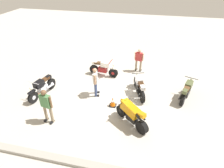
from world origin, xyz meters
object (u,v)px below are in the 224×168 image
Objects in this scene: motorcycle_orange_sportbike at (131,114)px; person_in_white_shirt at (95,80)px; motorcycle_cream_vintage at (103,68)px; person_in_red_shirt at (139,59)px; motorcycle_black_cruiser at (42,87)px; motorcycle_silver_cruiser at (139,86)px; person_in_green_shirt at (46,104)px; traffic_cone at (113,102)px; motorcycle_olive_vintage at (187,91)px.

person_in_white_shirt is at bearing 0.00° from motorcycle_orange_sportbike.
motorcycle_cream_vintage is 1.24× the size of person_in_red_shirt.
person_in_white_shirt is at bearing 114.23° from motorcycle_black_cruiser.
motorcycle_silver_cruiser is 1.28× the size of person_in_red_shirt.
person_in_green_shirt is at bearing -98.04° from motorcycle_cream_vintage.
motorcycle_black_cruiser is at bearing -1.17° from traffic_cone.
motorcycle_cream_vintage reaches higher than traffic_cone.
person_in_green_shirt reaches higher than motorcycle_silver_cruiser.
motorcycle_olive_vintage reaches higher than traffic_cone.
person_in_white_shirt is (2.32, 0.56, 0.42)m from motorcycle_silver_cruiser.
person_in_green_shirt reaches higher than motorcycle_black_cruiser.
motorcycle_black_cruiser is 3.92× the size of traffic_cone.
motorcycle_olive_vintage is at bearing -158.43° from traffic_cone.
motorcycle_silver_cruiser reaches higher than traffic_cone.
motorcycle_orange_sportbike is at bearing 135.32° from traffic_cone.
motorcycle_cream_vintage is at bearing 175.68° from person_in_green_shirt.
motorcycle_silver_cruiser is 0.97× the size of motorcycle_black_cruiser.
motorcycle_silver_cruiser is at bearing 113.53° from motorcycle_olive_vintage.
traffic_cone is (0.87, 4.04, -0.62)m from person_in_red_shirt.
motorcycle_silver_cruiser is 1.24× the size of motorcycle_orange_sportbike.
person_in_red_shirt reaches higher than motorcycle_olive_vintage.
person_in_red_shirt is at bearing 46.15° from person_in_white_shirt.
person_in_green_shirt is 1.10× the size of person_in_red_shirt.
person_in_green_shirt is 6.74m from person_in_red_shirt.
person_in_green_shirt is (1.34, 4.69, 0.51)m from motorcycle_cream_vintage.
motorcycle_silver_cruiser is 5.31m from motorcycle_black_cruiser.
person_in_red_shirt reaches higher than motorcycle_black_cruiser.
motorcycle_olive_vintage is at bearing -119.17° from person_in_red_shirt.
motorcycle_silver_cruiser is at bearing -159.98° from person_in_red_shirt.
motorcycle_silver_cruiser is 1.16× the size of person_in_green_shirt.
person_in_green_shirt is 1.05× the size of person_in_white_shirt.
motorcycle_olive_vintage is (-2.50, -0.14, -0.03)m from motorcycle_silver_cruiser.
motorcycle_black_cruiser is (5.16, 1.24, 0.00)m from motorcycle_silver_cruiser.
person_in_white_shirt is (-2.84, -0.68, 0.42)m from motorcycle_black_cruiser.
motorcycle_cream_vintage is at bearing 129.91° from person_in_red_shirt.
person_in_red_shirt is (-4.84, -3.96, 0.36)m from motorcycle_black_cruiser.
person_in_green_shirt is (3.70, 0.66, 0.40)m from motorcycle_orange_sportbike.
motorcycle_cream_vintage is at bearing 93.51° from motorcycle_olive_vintage.
motorcycle_black_cruiser is 7.79m from motorcycle_olive_vintage.
motorcycle_silver_cruiser is at bearing -132.25° from traffic_cone.
motorcycle_silver_cruiser is at bearing 1.03° from person_in_white_shirt.
motorcycle_silver_cruiser reaches higher than motorcycle_cream_vintage.
traffic_cone is at bearing -46.70° from person_in_white_shirt.
traffic_cone is at bearing 117.80° from motorcycle_silver_cruiser.
person_in_white_shirt is at bearing 83.72° from motorcycle_silver_cruiser.
motorcycle_black_cruiser is at bearing 26.85° from motorcycle_orange_sportbike.
motorcycle_olive_vintage is 1.09× the size of person_in_green_shirt.
person_in_red_shirt is 3.84m from person_in_white_shirt.
motorcycle_silver_cruiser is at bearing -53.16° from motorcycle_orange_sportbike.
person_in_green_shirt reaches higher than person_in_white_shirt.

